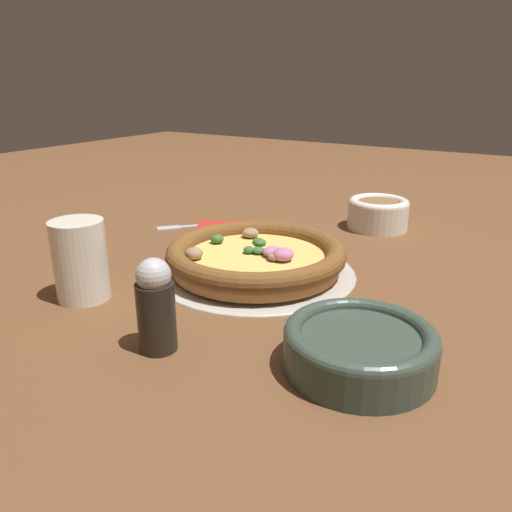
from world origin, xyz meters
name	(u,v)px	position (x,y,z in m)	size (l,w,h in m)	color
ground_plane	(256,273)	(0.00, 0.00, 0.00)	(3.00, 3.00, 0.00)	brown
pizza_tray	(256,271)	(0.00, 0.00, 0.00)	(0.30, 0.30, 0.01)	#B7B2A8
pizza	(256,256)	(0.00, 0.00, 0.03)	(0.27, 0.27, 0.04)	#BC7F42
bowl_near	(360,347)	(-0.23, 0.17, 0.03)	(0.16, 0.16, 0.05)	#334238
bowl_far	(378,212)	(-0.08, -0.33, 0.03)	(0.12, 0.12, 0.06)	silver
drinking_cup	(80,260)	(0.15, 0.20, 0.05)	(0.07, 0.07, 0.11)	silver
napkin	(227,227)	(0.17, -0.17, 0.00)	(0.15, 0.15, 0.01)	#B2231E
fork	(193,225)	(0.24, -0.15, 0.00)	(0.12, 0.13, 0.00)	#B7B7BC
pepper_shaker	(156,305)	(-0.03, 0.25, 0.05)	(0.04, 0.04, 0.11)	black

